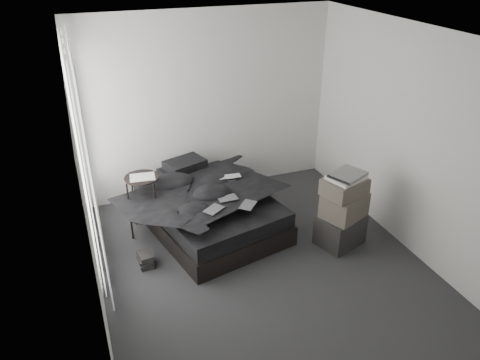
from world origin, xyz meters
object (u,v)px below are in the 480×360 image
object	(u,v)px
laptop	(230,174)
box_lower	(340,229)
side_stand	(145,205)
bed	(210,219)

from	to	relation	value
laptop	box_lower	size ratio (longest dim) A/B	0.56
laptop	side_stand	distance (m)	1.16
side_stand	box_lower	distance (m)	2.46
bed	laptop	xyz separation A→B (m)	(0.32, 0.12, 0.55)
side_stand	laptop	bearing A→B (deg)	-4.39
laptop	box_lower	world-z (taller)	laptop
laptop	box_lower	xyz separation A→B (m)	(1.08, -1.01, -0.48)
bed	side_stand	xyz separation A→B (m)	(-0.80, 0.21, 0.27)
laptop	box_lower	distance (m)	1.55
bed	box_lower	bearing A→B (deg)	-45.23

